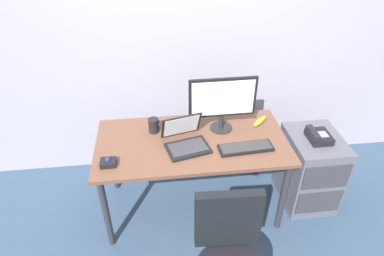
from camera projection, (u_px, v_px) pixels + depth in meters
name	position (u px, v px, depth m)	size (l,w,h in m)	color
ground_plane	(192.00, 205.00, 3.01)	(8.00, 8.00, 0.00)	#374E68
back_wall	(182.00, 25.00, 2.80)	(6.00, 0.10, 2.80)	#A39DA9
desk	(192.00, 148.00, 2.64)	(1.48, 0.76, 0.72)	brown
file_cabinet	(309.00, 169.00, 2.90)	(0.42, 0.53, 0.67)	#595864
desk_phone	(318.00, 136.00, 2.68)	(0.17, 0.20, 0.09)	black
monitor_main	(223.00, 100.00, 2.58)	(0.53, 0.18, 0.45)	#262628
keyboard	(246.00, 148.00, 2.50)	(0.42, 0.16, 0.03)	black
laptop	(185.00, 140.00, 2.52)	(0.37, 0.37, 0.23)	black
trackball_mouse	(108.00, 162.00, 2.35)	(0.11, 0.09, 0.07)	black
coffee_mug	(154.00, 125.00, 2.66)	(0.09, 0.08, 0.12)	black
banana	(260.00, 121.00, 2.79)	(0.19, 0.04, 0.04)	yellow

